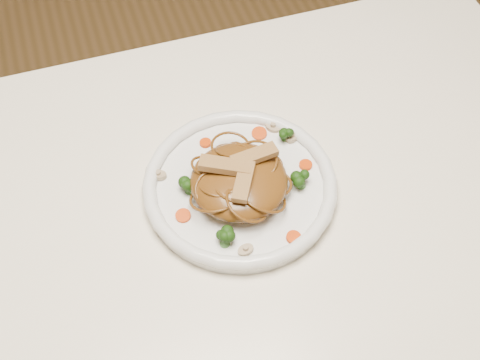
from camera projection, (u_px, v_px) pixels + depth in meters
name	position (u px, v px, depth m)	size (l,w,h in m)	color
table	(213.00, 273.00, 0.99)	(1.20, 0.80, 0.75)	white
plate	(240.00, 189.00, 0.95)	(0.27, 0.27, 0.02)	white
noodle_mound	(239.00, 181.00, 0.92)	(0.14, 0.14, 0.04)	brown
chicken_a	(254.00, 156.00, 0.91)	(0.07, 0.02, 0.01)	#A57E4E
chicken_b	(225.00, 166.00, 0.90)	(0.07, 0.02, 0.01)	#A57E4E
chicken_c	(244.00, 181.00, 0.89)	(0.06, 0.02, 0.01)	#A57E4E
broccoli_0	(286.00, 132.00, 0.99)	(0.02, 0.02, 0.03)	#1F460E
broccoli_1	(189.00, 185.00, 0.93)	(0.03, 0.03, 0.03)	#1F460E
broccoli_2	(225.00, 238.00, 0.88)	(0.03, 0.03, 0.03)	#1F460E
broccoli_3	(302.00, 180.00, 0.93)	(0.03, 0.03, 0.03)	#1F460E
carrot_0	(259.00, 134.00, 1.00)	(0.02, 0.02, 0.01)	#D43D07
carrot_1	(183.00, 216.00, 0.91)	(0.02, 0.02, 0.01)	#D43D07
carrot_2	(306.00, 165.00, 0.96)	(0.02, 0.02, 0.01)	#D43D07
carrot_3	(205.00, 143.00, 0.99)	(0.02, 0.02, 0.01)	#D43D07
carrot_4	(294.00, 237.00, 0.89)	(0.02, 0.02, 0.01)	#D43D07
mushroom_0	(246.00, 250.00, 0.88)	(0.02, 0.02, 0.01)	#C8B296
mushroom_1	(292.00, 136.00, 1.00)	(0.03, 0.03, 0.01)	#C8B296
mushroom_2	(158.00, 175.00, 0.95)	(0.02, 0.02, 0.01)	#C8B296
mushroom_3	(273.00, 127.00, 1.01)	(0.02, 0.02, 0.01)	#C8B296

